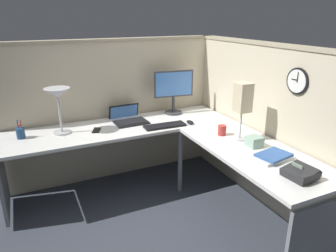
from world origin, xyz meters
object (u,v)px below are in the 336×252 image
office_phone (301,174)px  desk_lamp_dome (58,97)px  monitor (174,89)px  pen_cup (21,133)px  cell_phone (97,130)px  laptop (128,118)px  coffee_mug (222,130)px  book_stack (272,156)px  tissue_box (254,142)px  wall_clock (298,81)px  desk_lamp_paper (243,99)px  keyboard (165,126)px  computer_mouse (190,122)px

office_phone → desk_lamp_dome: bearing=130.4°
monitor → pen_cup: (-1.63, -0.10, -0.24)m
monitor → cell_phone: monitor is taller
laptop → coffee_mug: (0.68, -0.80, 0.02)m
monitor → pen_cup: monitor is taller
book_stack → coffee_mug: bearing=96.0°
tissue_box → wall_clock: (0.29, -0.12, 0.53)m
desk_lamp_dome → tissue_box: 1.84m
pen_cup → coffee_mug: pen_cup is taller
desk_lamp_dome → desk_lamp_paper: (1.47, -0.87, 0.02)m
desk_lamp_dome → book_stack: desk_lamp_dome is taller
laptop → keyboard: size_ratio=0.92×
desk_lamp_paper → tissue_box: size_ratio=4.42×
laptop → pen_cup: 1.07m
computer_mouse → desk_lamp_paper: 0.71m
tissue_box → coffee_mug: bearing=105.7°
computer_mouse → tissue_box: size_ratio=0.87×
keyboard → laptop: bearing=131.0°
desk_lamp_dome → office_phone: size_ratio=2.06×
laptop → book_stack: bearing=-62.2°
book_stack → pen_cup: bearing=143.6°
laptop → office_phone: laptop is taller
cell_phone → tissue_box: size_ratio=1.20×
keyboard → desk_lamp_dome: bearing=167.7°
computer_mouse → cell_phone: size_ratio=0.72×
desk_lamp_paper → pen_cup: bearing=154.1°
computer_mouse → pen_cup: 1.65m
laptop → office_phone: size_ratio=1.82×
computer_mouse → book_stack: size_ratio=0.34×
monitor → desk_lamp_paper: 1.01m
desk_lamp_dome → tissue_box: size_ratio=3.71×
pen_cup → coffee_mug: (1.74, -0.72, -0.00)m
tissue_box → wall_clock: size_ratio=0.55×
monitor → coffee_mug: bearing=-82.0°
desk_lamp_dome → coffee_mug: 1.58m
computer_mouse → office_phone: (0.14, -1.36, 0.02)m
desk_lamp_dome → book_stack: (1.45, -1.31, -0.34)m
book_stack → tissue_box: bearing=82.5°
desk_lamp_dome → desk_lamp_paper: size_ratio=0.84×
computer_mouse → wall_clock: 1.16m
office_phone → desk_lamp_paper: size_ratio=0.41×
laptop → coffee_mug: 1.05m
office_phone → pen_cup: bearing=136.6°
tissue_box → computer_mouse: bearing=105.8°
laptop → desk_lamp_dome: 0.79m
desk_lamp_paper → cell_phone: bearing=145.4°
desk_lamp_dome → office_phone: (1.40, -1.64, -0.33)m
laptop → monitor: bearing=2.6°
laptop → computer_mouse: bearing=-34.3°
keyboard → office_phone: office_phone is taller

